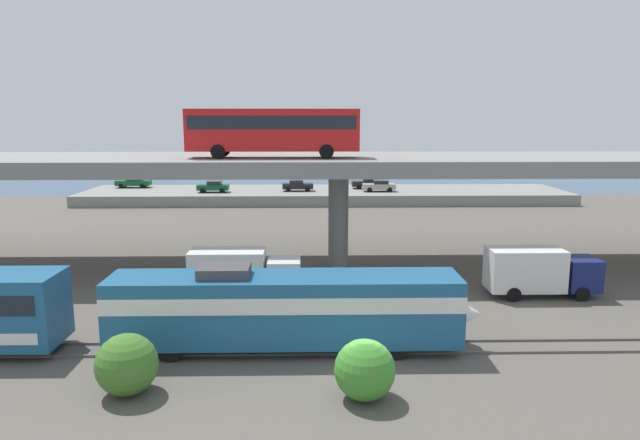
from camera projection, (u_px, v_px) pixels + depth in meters
name	position (u px, v px, depth m)	size (l,w,h in m)	color
ground_plane	(363.00, 387.00, 23.81)	(260.00, 260.00, 0.00)	#565149
rail_strip_near	(356.00, 354.00, 27.00)	(110.00, 0.12, 0.12)	#59544C
rail_strip_far	(354.00, 342.00, 28.47)	(110.00, 0.12, 0.12)	#59544C
train_locomotive	(302.00, 306.00, 27.31)	(17.80, 3.04, 4.18)	#1E5984
highway_overpass	(339.00, 166.00, 42.16)	(96.00, 11.62, 8.27)	gray
transit_bus_on_overpass	(273.00, 128.00, 40.05)	(12.00, 2.68, 3.40)	red
service_truck_west	(539.00, 271.00, 35.71)	(6.80, 2.46, 3.04)	navy
service_truck_east	(242.00, 272.00, 35.34)	(6.80, 2.46, 3.04)	silver
pier_parking_lot	(325.00, 195.00, 77.81)	(64.58, 12.69, 1.41)	gray
parked_car_0	(369.00, 183.00, 79.05)	(4.65, 1.95, 1.50)	black
parked_car_1	(298.00, 185.00, 76.27)	(4.08, 1.88, 1.50)	black
parked_car_2	(379.00, 186.00, 75.87)	(4.30, 1.97, 1.50)	#9E998C
parked_car_3	(134.00, 182.00, 80.10)	(4.70, 2.00, 1.50)	#0C4C26
parked_car_4	(213.00, 186.00, 75.01)	(4.06, 1.97, 1.50)	#0C4C26
harbor_water	(321.00, 182.00, 100.57)	(140.00, 36.00, 0.01)	#2D5170
shrub_left	(127.00, 364.00, 23.01)	(2.51, 2.51, 2.51)	#407429
shrub_right	(365.00, 370.00, 22.59)	(2.45, 2.45, 2.45)	#3E8B2D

